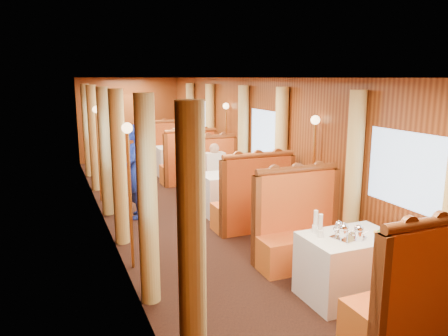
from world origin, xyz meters
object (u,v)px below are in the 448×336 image
banquette_mid_aft (211,179)px  rose_vase_mid (230,165)px  banquette_near_fwd (418,304)px  teapot_back (338,229)px  teapot_left (343,233)px  teapot_right (358,234)px  banquette_far_aft (167,153)px  rose_vase_far (178,140)px  table_mid (230,193)px  tea_tray (348,237)px  banquette_near_aft (301,234)px  table_far (177,161)px  steward (136,171)px  table_near (348,267)px  banquette_far_fwd (189,166)px  banquette_mid_fwd (253,205)px  passenger (215,167)px  fruit_plate (380,235)px

banquette_mid_aft → rose_vase_mid: (-0.00, -1.03, 0.50)m
banquette_near_fwd → rose_vase_mid: (-0.00, 4.50, 0.50)m
teapot_back → rose_vase_mid: bearing=81.2°
teapot_left → teapot_right: bearing=-7.2°
teapot_right → rose_vase_mid: (0.01, 3.64, 0.11)m
banquette_far_aft → rose_vase_far: 1.15m
table_mid → teapot_right: teapot_right is taller
table_mid → tea_tray: 3.57m
banquette_near_aft → table_far: banquette_near_aft is taller
banquette_near_aft → banquette_far_aft: same height
table_mid → table_far: (0.00, 3.50, 0.00)m
banquette_near_aft → steward: steward is taller
teapot_left → rose_vase_mid: bearing=110.9°
banquette_near_aft → table_far: (0.00, 5.99, -0.05)m
table_near → rose_vase_far: rose_vase_far is taller
table_mid → banquette_mid_aft: size_ratio=0.78×
banquette_far_fwd → rose_vase_far: 1.12m
table_far → teapot_right: 7.17m
table_mid → rose_vase_far: (0.02, 3.49, 0.55)m
banquette_mid_fwd → rose_vase_mid: bearing=90.2°
teapot_back → steward: (-1.56, 3.81, 0.04)m
table_far → passenger: (-0.00, -2.74, 0.37)m
banquette_near_aft → teapot_back: (-0.11, -0.93, 0.39)m
teapot_left → table_far: bearing=112.0°
banquette_far_fwd → banquette_mid_fwd: bearing=-90.0°
tea_tray → steward: 4.24m
banquette_mid_aft → steward: (-1.66, -0.63, 0.43)m
table_near → passenger: 4.28m
banquette_mid_aft → banquette_far_fwd: same height
table_mid → teapot_left: (-0.15, -3.57, 0.45)m
table_mid → banquette_near_fwd: bearing=-90.0°
banquette_mid_fwd → fruit_plate: (0.30, -2.63, 0.35)m
table_mid → steward: steward is taller
table_near → tea_tray: tea_tray is taller
table_near → banquette_far_aft: bearing=90.0°
banquette_mid_aft → teapot_right: bearing=-90.2°
table_near → tea_tray: 0.39m
teapot_back → table_mid: bearing=81.1°
tea_tray → rose_vase_far: rose_vase_far is taller
table_far → teapot_right: teapot_right is taller
table_far → steward: size_ratio=0.62×
banquette_mid_aft → banquette_far_aft: same height
table_near → rose_vase_mid: 3.53m
tea_tray → teapot_back: bearing=106.1°
banquette_near_fwd → tea_tray: size_ratio=3.94×
banquette_mid_fwd → teapot_left: bearing=-93.4°
banquette_mid_fwd → rose_vase_far: size_ratio=3.72×
table_mid → passenger: 0.85m
banquette_far_aft → teapot_back: 7.94m
banquette_mid_fwd → rose_vase_mid: (-0.00, 1.00, 0.50)m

